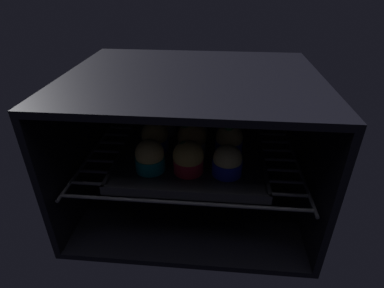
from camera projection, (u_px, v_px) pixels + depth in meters
oven_cavity at (194, 137)px, 83.03cm from camera, size 59.00×47.00×37.00cm
oven_rack at (192, 155)px, 81.06cm from camera, size 54.80×42.00×0.80cm
baking_tray at (192, 153)px, 80.29cm from camera, size 36.46×36.46×2.20cm
muffin_row0_col0 at (150, 157)px, 71.04cm from camera, size 7.00×7.00×7.75cm
muffin_row0_col1 at (187, 158)px, 70.34cm from camera, size 7.22×7.22×7.90cm
muffin_row0_col2 at (227, 162)px, 69.74cm from camera, size 7.00×7.00×7.32cm
muffin_row1_col0 at (155, 137)px, 78.92cm from camera, size 7.00×7.00×7.91cm
muffin_row1_col1 at (191, 139)px, 77.90cm from camera, size 7.43×7.43×8.40cm
muffin_row1_col2 at (229, 140)px, 77.74cm from camera, size 7.00×7.00×8.39cm
muffin_row2_col0 at (163, 122)px, 87.03cm from camera, size 7.00×7.00×7.69cm
muffin_row2_col1 at (196, 122)px, 86.63cm from camera, size 7.12×7.12×7.96cm
muffin_row2_col2 at (229, 124)px, 85.63cm from camera, size 7.50×7.50×7.94cm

